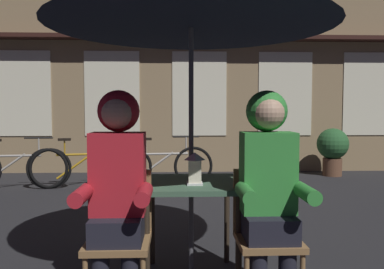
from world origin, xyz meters
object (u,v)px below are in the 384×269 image
object	(u,v)px
chair_right	(266,229)
bicycle_second	(83,166)
lantern	(195,168)
chair_left	(120,230)
bicycle_third	(163,166)
bicycle_nearest	(14,168)
patio_umbrella	(191,1)
person_left_hooded	(118,178)
potted_plant	(333,148)
cafe_table	(191,195)
person_right_hooded	(269,177)

from	to	relation	value
chair_right	bicycle_second	bearing A→B (deg)	118.27
lantern	chair_left	distance (m)	0.67
lantern	bicycle_second	distance (m)	4.08
lantern	bicycle_third	bearing A→B (deg)	95.43
bicycle_nearest	bicycle_second	size ratio (longest dim) A/B	1.01
patio_umbrella	person_left_hooded	world-z (taller)	patio_umbrella
lantern	chair_right	distance (m)	0.64
chair_right	potted_plant	world-z (taller)	potted_plant
cafe_table	bicycle_third	distance (m)	3.63
person_left_hooded	bicycle_second	world-z (taller)	person_left_hooded
person_left_hooded	potted_plant	distance (m)	6.01
patio_umbrella	person_right_hooded	world-z (taller)	patio_umbrella
chair_left	bicycle_nearest	world-z (taller)	chair_left
bicycle_second	cafe_table	bearing A→B (deg)	-65.34
patio_umbrella	chair_left	world-z (taller)	patio_umbrella
person_right_hooded	bicycle_nearest	world-z (taller)	person_right_hooded
chair_right	bicycle_third	bearing A→B (deg)	101.57
person_right_hooded	bicycle_second	bearing A→B (deg)	117.93
bicycle_second	bicycle_third	size ratio (longest dim) A/B	0.99
cafe_table	potted_plant	world-z (taller)	potted_plant
chair_right	person_right_hooded	xyz separation A→B (m)	(0.00, -0.06, 0.36)
potted_plant	person_left_hooded	bearing A→B (deg)	-124.38
cafe_table	potted_plant	xyz separation A→B (m)	(2.91, 4.53, -0.09)
bicycle_second	potted_plant	xyz separation A→B (m)	(4.55, 0.95, 0.20)
bicycle_second	chair_left	bearing A→B (deg)	-73.59
cafe_table	lantern	size ratio (longest dim) A/B	3.20
patio_umbrella	person_left_hooded	size ratio (longest dim) A/B	1.65
cafe_table	potted_plant	distance (m)	5.39
bicycle_nearest	potted_plant	size ratio (longest dim) A/B	1.82
person_right_hooded	potted_plant	bearing A→B (deg)	63.87
cafe_table	person_right_hooded	distance (m)	0.67
chair_right	bicycle_nearest	distance (m)	4.94
bicycle_nearest	bicycle_second	world-z (taller)	same
patio_umbrella	chair_right	size ratio (longest dim) A/B	2.66
chair_right	lantern	bearing A→B (deg)	151.38
chair_left	bicycle_third	world-z (taller)	chair_left
patio_umbrella	lantern	distance (m)	1.20
patio_umbrella	lantern	size ratio (longest dim) A/B	10.00
person_left_hooded	bicycle_third	distance (m)	4.06
lantern	person_left_hooded	distance (m)	0.59
potted_plant	lantern	bearing A→B (deg)	-121.87
bicycle_nearest	cafe_table	bearing A→B (deg)	-51.72
cafe_table	chair_left	distance (m)	0.62
cafe_table	bicycle_nearest	xyz separation A→B (m)	(-2.70, 3.41, -0.29)
lantern	chair_left	size ratio (longest dim) A/B	0.27
lantern	bicycle_nearest	bearing A→B (deg)	127.55
lantern	chair_right	bearing A→B (deg)	-28.62
patio_umbrella	potted_plant	bearing A→B (deg)	57.27
chair_left	potted_plant	size ratio (longest dim) A/B	0.95
bicycle_nearest	bicycle_third	world-z (taller)	same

